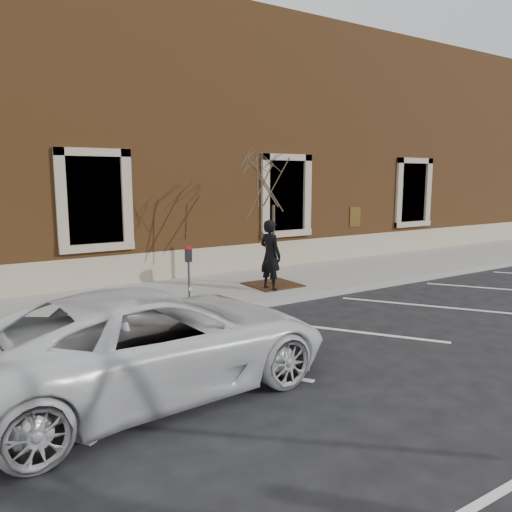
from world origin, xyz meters
TOP-DOWN VIEW (x-y plane):
  - ground at (0.00, 0.00)m, footprint 120.00×120.00m
  - sidewalk_near at (0.00, 1.75)m, footprint 40.00×3.50m
  - curb_near at (0.00, -0.05)m, footprint 40.00×0.12m
  - parking_stripes at (0.00, -2.20)m, footprint 28.00×4.40m
  - building_civic at (0.00, 7.74)m, footprint 40.00×8.62m
  - man at (0.58, 0.83)m, footprint 0.55×0.72m
  - parking_meter at (-2.00, 0.14)m, footprint 0.13×0.10m
  - tree_grate at (0.95, 1.24)m, footprint 1.26×1.26m
  - sapling at (0.95, 1.24)m, footprint 2.32×2.32m
  - white_truck at (-4.03, -3.00)m, footprint 5.43×2.84m

SIDE VIEW (x-z plane):
  - ground at x=0.00m, z-range 0.00..0.00m
  - parking_stripes at x=0.00m, z-range 0.00..0.01m
  - sidewalk_near at x=0.00m, z-range 0.00..0.15m
  - curb_near at x=0.00m, z-range 0.00..0.15m
  - tree_grate at x=0.95m, z-range 0.15..0.18m
  - white_truck at x=-4.03m, z-range 0.00..1.46m
  - man at x=0.58m, z-range 0.15..1.94m
  - parking_meter at x=-2.00m, z-range 0.42..1.82m
  - sapling at x=0.95m, z-range 0.92..4.78m
  - building_civic at x=0.00m, z-range 0.00..8.00m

